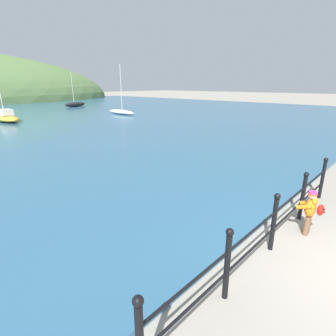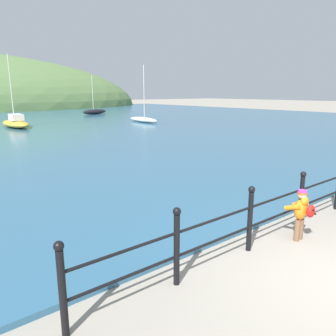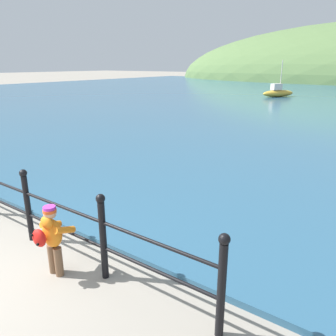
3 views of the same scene
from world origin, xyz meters
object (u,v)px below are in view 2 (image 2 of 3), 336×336
Objects in this scene: child_in_coat at (302,210)px; boat_red_dinghy at (95,112)px; boat_nearest_quay at (143,119)px; boat_green_fishing at (16,123)px.

child_in_coat is 36.77m from boat_red_dinghy.
boat_nearest_quay reaches higher than child_in_coat.
child_in_coat is 0.18× the size of boat_green_fishing.
boat_green_fishing is 15.52m from boat_red_dinghy.
boat_green_fishing is at bearing 166.45° from boat_nearest_quay.
child_in_coat is 0.22× the size of boat_red_dinghy.
boat_green_fishing is at bearing 87.34° from child_in_coat.
boat_nearest_quay is at bearing 62.38° from child_in_coat.
boat_green_fishing reaches higher than child_in_coat.
boat_nearest_quay is at bearing -96.61° from boat_red_dinghy.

